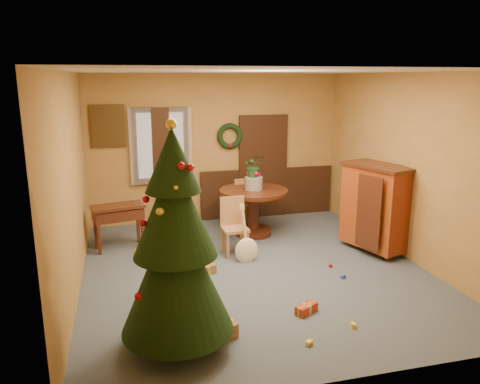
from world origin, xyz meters
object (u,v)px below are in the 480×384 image
object	(u,v)px
dining_table	(254,203)
writing_desk	(118,216)
sideboard	(376,205)
chair_near	(234,224)
christmas_tree	(175,245)

from	to	relation	value
dining_table	writing_desk	xyz separation A→B (m)	(-2.39, -0.13, -0.03)
sideboard	dining_table	bearing A→B (deg)	143.09
chair_near	writing_desk	world-z (taller)	chair_near
writing_desk	sideboard	distance (m)	4.27
dining_table	sideboard	world-z (taller)	sideboard
dining_table	christmas_tree	size ratio (longest dim) A/B	0.51
chair_near	christmas_tree	size ratio (longest dim) A/B	0.38
dining_table	chair_near	bearing A→B (deg)	-125.02
dining_table	writing_desk	world-z (taller)	dining_table
christmas_tree	writing_desk	xyz separation A→B (m)	(-0.59, 3.25, -0.59)
dining_table	sideboard	bearing A→B (deg)	-36.91
chair_near	christmas_tree	distance (m)	2.93
dining_table	writing_desk	size ratio (longest dim) A/B	1.35
christmas_tree	sideboard	world-z (taller)	christmas_tree
christmas_tree	dining_table	bearing A→B (deg)	61.99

